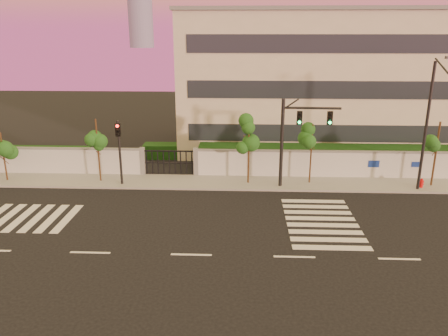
{
  "coord_description": "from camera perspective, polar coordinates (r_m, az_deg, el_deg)",
  "views": [
    {
      "loc": [
        2.4,
        -18.93,
        10.41
      ],
      "look_at": [
        1.34,
        6.0,
        2.58
      ],
      "focal_mm": 35.0,
      "sensor_mm": 36.0,
      "label": 1
    }
  ],
  "objects": [
    {
      "name": "institutional_building",
      "position": [
        41.66,
        11.76,
        11.21
      ],
      "size": [
        24.4,
        12.4,
        12.25
      ],
      "color": "beige",
      "rests_on": "ground"
    },
    {
      "name": "street_tree_f",
      "position": [
        32.91,
        26.17,
        3.36
      ],
      "size": [
        1.64,
        1.31,
        4.64
      ],
      "color": "#382314",
      "rests_on": "ground"
    },
    {
      "name": "street_tree_d",
      "position": [
        30.13,
        3.32,
        4.26
      ],
      "size": [
        1.6,
        1.27,
        4.84
      ],
      "color": "#382314",
      "rests_on": "ground"
    },
    {
      "name": "perimeter_wall",
      "position": [
        32.39,
        -1.74,
        0.66
      ],
      "size": [
        60.0,
        0.36,
        2.2
      ],
      "color": "silver",
      "rests_on": "ground"
    },
    {
      "name": "road_markings",
      "position": [
        25.27,
        -6.9,
        -7.01
      ],
      "size": [
        57.0,
        7.62,
        0.02
      ],
      "color": "silver",
      "rests_on": "ground"
    },
    {
      "name": "hedge_row",
      "position": [
        35.03,
        0.32,
        1.54
      ],
      "size": [
        41.0,
        4.25,
        1.8
      ],
      "color": "black",
      "rests_on": "ground"
    },
    {
      "name": "sidewalk",
      "position": [
        31.28,
        -2.11,
        -1.87
      ],
      "size": [
        60.0,
        3.0,
        0.15
      ],
      "primitive_type": "cube",
      "color": "gray",
      "rests_on": "ground"
    },
    {
      "name": "traffic_signal_main",
      "position": [
        29.68,
        9.11,
        4.55
      ],
      "size": [
        3.91,
        0.42,
        6.18
      ],
      "rotation": [
        0.0,
        0.0,
        -0.04
      ],
      "color": "black",
      "rests_on": "ground"
    },
    {
      "name": "street_tree_e",
      "position": [
        30.79,
        11.43,
        3.51
      ],
      "size": [
        1.38,
        1.1,
        4.33
      ],
      "color": "#382314",
      "rests_on": "ground"
    },
    {
      "name": "streetlight_east",
      "position": [
        31.22,
        25.12,
        5.59
      ],
      "size": [
        0.54,
        2.17,
        9.04
      ],
      "color": "black",
      "rests_on": "ground"
    },
    {
      "name": "street_tree_b",
      "position": [
        34.57,
        -26.95,
        2.61
      ],
      "size": [
        1.43,
        1.14,
        3.65
      ],
      "color": "#382314",
      "rests_on": "ground"
    },
    {
      "name": "traffic_signal_secondary",
      "position": [
        30.78,
        -13.53,
        2.92
      ],
      "size": [
        0.36,
        0.35,
        4.65
      ],
      "rotation": [
        0.0,
        0.0,
        0.03
      ],
      "color": "black",
      "rests_on": "ground"
    },
    {
      "name": "fire_hydrant",
      "position": [
        32.87,
        24.36,
        -1.91
      ],
      "size": [
        0.31,
        0.3,
        0.8
      ],
      "rotation": [
        0.0,
        0.0,
        -0.09
      ],
      "color": "red",
      "rests_on": "ground"
    },
    {
      "name": "ground",
      "position": [
        21.74,
        -4.29,
        -11.24
      ],
      "size": [
        120.0,
        120.0,
        0.0
      ],
      "primitive_type": "plane",
      "color": "black",
      "rests_on": "ground"
    },
    {
      "name": "street_tree_c",
      "position": [
        31.79,
        -16.22,
        4.01
      ],
      "size": [
        1.37,
        1.09,
        4.64
      ],
      "color": "#382314",
      "rests_on": "ground"
    }
  ]
}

